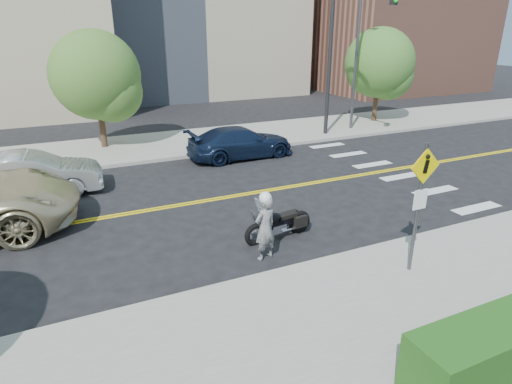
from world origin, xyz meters
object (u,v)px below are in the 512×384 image
Objects in this scene: pedestrian_sign at (420,197)px; parked_car_blue at (241,142)px; parked_car_silver at (31,175)px; motorcyclist at (265,226)px; motorcycle at (279,217)px.

parked_car_blue is (0.20, 10.51, -1.28)m from pedestrian_sign.
parked_car_silver is 0.96× the size of parked_car_blue.
parked_car_silver reaches higher than parked_car_blue.
pedestrian_sign is at bearing 177.33° from parked_car_blue.
parked_car_blue is at bearing -124.84° from motorcyclist.
pedestrian_sign is 1.69× the size of motorcyclist.
motorcyclist is 0.87× the size of motorcycle.
parked_car_blue is at bearing 88.92° from pedestrian_sign.
motorcycle is at bearing 122.24° from pedestrian_sign.
motorcyclist is at bearing -141.16° from motorcycle.
motorcycle is (0.83, 0.86, -0.26)m from motorcyclist.
pedestrian_sign is 1.48× the size of motorcycle.
motorcycle is at bearing -131.08° from parked_car_silver.
motorcyclist reaches higher than motorcycle.
motorcyclist is at bearing -138.83° from parked_car_silver.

